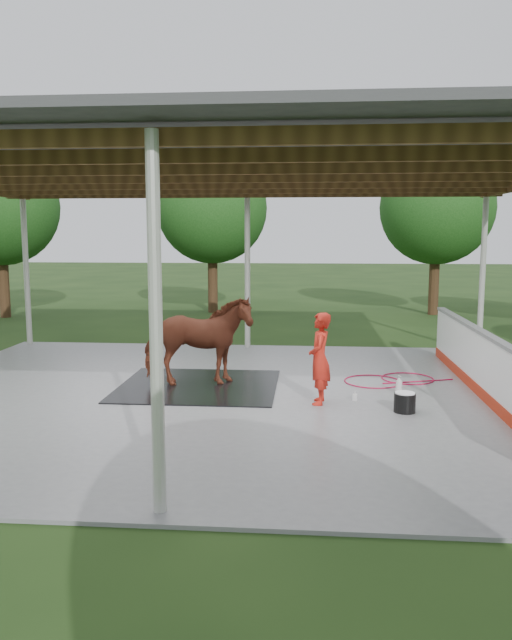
# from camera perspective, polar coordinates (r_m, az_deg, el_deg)

# --- Properties ---
(ground) EXTENTS (100.00, 100.00, 0.00)m
(ground) POSITION_cam_1_polar(r_m,az_deg,el_deg) (11.22, -3.12, -7.10)
(ground) COLOR #1E3814
(concrete_slab) EXTENTS (12.00, 10.00, 0.05)m
(concrete_slab) POSITION_cam_1_polar(r_m,az_deg,el_deg) (11.22, -3.12, -6.98)
(concrete_slab) COLOR slate
(concrete_slab) RESTS_ON ground
(pavilion_structure) EXTENTS (12.60, 10.60, 4.05)m
(pavilion_structure) POSITION_cam_1_polar(r_m,az_deg,el_deg) (10.89, -3.28, 13.49)
(pavilion_structure) COLOR beige
(pavilion_structure) RESTS_ON ground
(dasher_board) EXTENTS (0.16, 8.00, 1.15)m
(dasher_board) POSITION_cam_1_polar(r_m,az_deg,el_deg) (11.41, 20.46, -4.29)
(dasher_board) COLOR #AC240E
(dasher_board) RESTS_ON concrete_slab
(tree_belt) EXTENTS (28.00, 28.00, 5.80)m
(tree_belt) POSITION_cam_1_polar(r_m,az_deg,el_deg) (11.73, -1.16, 12.23)
(tree_belt) COLOR #382314
(tree_belt) RESTS_ON ground
(rubber_mat) EXTENTS (2.94, 2.76, 0.02)m
(rubber_mat) POSITION_cam_1_polar(r_m,az_deg,el_deg) (11.87, -5.28, -5.99)
(rubber_mat) COLOR black
(rubber_mat) RESTS_ON concrete_slab
(horse) EXTENTS (2.14, 1.33, 1.68)m
(horse) POSITION_cam_1_polar(r_m,az_deg,el_deg) (11.69, -5.33, -1.94)
(horse) COLOR brown
(horse) RESTS_ON rubber_mat
(handler) EXTENTS (0.40, 0.58, 1.55)m
(handler) POSITION_cam_1_polar(r_m,az_deg,el_deg) (10.54, 5.84, -3.52)
(handler) COLOR red
(handler) RESTS_ON concrete_slab
(wash_bucket) EXTENTS (0.35, 0.35, 0.32)m
(wash_bucket) POSITION_cam_1_polar(r_m,az_deg,el_deg) (10.40, 13.44, -7.30)
(wash_bucket) COLOR black
(wash_bucket) RESTS_ON concrete_slab
(soap_bottle_a) EXTENTS (0.16, 0.16, 0.33)m
(soap_bottle_a) POSITION_cam_1_polar(r_m,az_deg,el_deg) (11.54, 12.94, -5.77)
(soap_bottle_a) COLOR silver
(soap_bottle_a) RESTS_ON concrete_slab
(soap_bottle_b) EXTENTS (0.09, 0.09, 0.17)m
(soap_bottle_b) POSITION_cam_1_polar(r_m,az_deg,el_deg) (10.95, 9.03, -6.85)
(soap_bottle_b) COLOR #338CD8
(soap_bottle_b) RESTS_ON concrete_slab
(hose_coil) EXTENTS (2.14, 1.37, 0.02)m
(hose_coil) POSITION_cam_1_polar(r_m,az_deg,el_deg) (12.52, 12.10, -5.39)
(hose_coil) COLOR #AA0C36
(hose_coil) RESTS_ON concrete_slab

